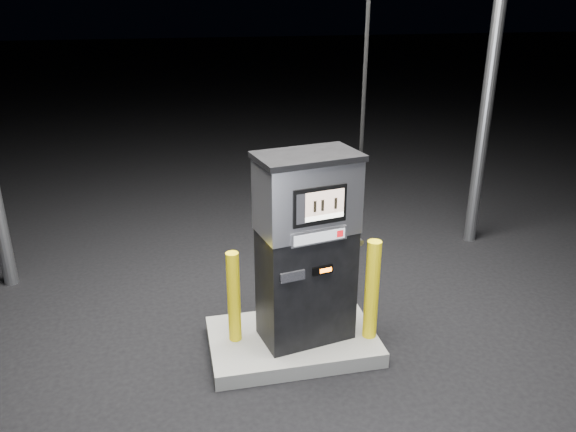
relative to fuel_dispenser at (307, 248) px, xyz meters
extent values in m
plane|color=black|center=(-0.12, 0.02, -1.08)|extent=(80.00, 80.00, 0.00)
cube|color=slate|center=(-0.12, 0.02, -1.01)|extent=(1.60, 1.00, 0.15)
cylinder|color=gray|center=(2.88, 2.02, 1.17)|extent=(0.16, 0.16, 4.50)
cube|color=black|center=(0.00, 0.00, -0.38)|extent=(0.91, 0.63, 1.10)
cube|color=silver|center=(0.00, 0.00, 0.50)|extent=(0.93, 0.65, 0.66)
cube|color=black|center=(0.00, 0.00, 0.86)|extent=(0.97, 0.69, 0.05)
cube|color=black|center=(0.04, -0.25, 0.50)|extent=(0.49, 0.12, 0.33)
cube|color=tan|center=(0.09, -0.26, 0.52)|extent=(0.36, 0.07, 0.21)
cube|color=white|center=(0.09, -0.26, 0.39)|extent=(0.36, 0.07, 0.04)
cube|color=silver|center=(0.04, -0.25, 0.21)|extent=(0.52, 0.13, 0.12)
cube|color=#989BA0|center=(0.05, -0.26, 0.21)|extent=(0.48, 0.09, 0.09)
cube|color=#B30B11|center=(0.24, -0.23, 0.21)|extent=(0.06, 0.01, 0.06)
cube|color=black|center=(0.09, -0.24, -0.12)|extent=(0.19, 0.05, 0.08)
cube|color=orange|center=(0.11, -0.24, -0.12)|extent=(0.11, 0.02, 0.04)
cube|color=black|center=(-0.20, -0.29, -0.12)|extent=(0.23, 0.06, 0.09)
cube|color=black|center=(0.45, 0.09, -0.01)|extent=(0.12, 0.17, 0.22)
cylinder|color=gray|center=(0.50, 0.10, -0.01)|extent=(0.10, 0.20, 0.06)
cylinder|color=black|center=(0.49, 0.05, 1.46)|extent=(0.04, 0.04, 2.73)
cylinder|color=yellow|center=(-0.67, 0.08, -0.48)|extent=(0.16, 0.16, 0.91)
cylinder|color=yellow|center=(0.60, -0.14, -0.43)|extent=(0.15, 0.15, 1.00)
camera|label=1|loc=(-1.15, -4.48, 2.16)|focal=35.00mm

